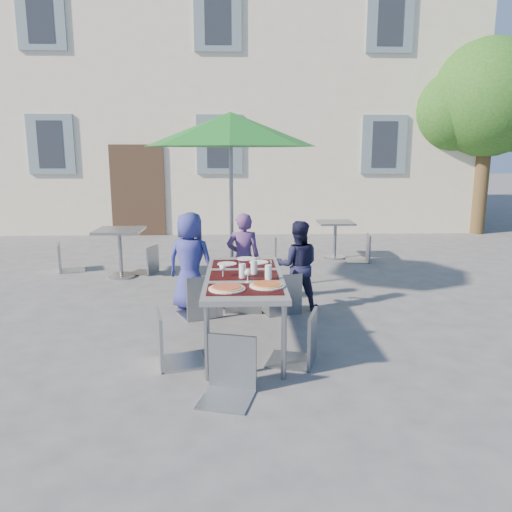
{
  "coord_description": "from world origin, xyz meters",
  "views": [
    {
      "loc": [
        0.43,
        -4.83,
        1.99
      ],
      "look_at": [
        0.65,
        1.1,
        0.77
      ],
      "focal_mm": 35.0,
      "sensor_mm": 36.0,
      "label": 1
    }
  ],
  "objects_px": {
    "chair_2": "(282,268)",
    "chair_5": "(229,333)",
    "bg_chair_r_1": "(364,231)",
    "chair_3": "(170,306)",
    "child_2": "(298,265)",
    "bg_chair_l_0": "(64,240)",
    "chair_0": "(201,269)",
    "pizza_near_left": "(227,288)",
    "child_0": "(190,261)",
    "child_1": "(243,259)",
    "bg_chair_l_1": "(281,233)",
    "pizza_near_right": "(267,285)",
    "bg_chair_r_0": "(147,243)",
    "chair_4": "(302,306)",
    "cafe_table_0": "(120,243)",
    "dining_table": "(244,280)",
    "patio_umbrella": "(231,131)",
    "cafe_table_1": "(335,234)",
    "chair_1": "(244,263)"
  },
  "relations": [
    {
      "from": "chair_2",
      "to": "bg_chair_r_1",
      "type": "bearing_deg",
      "value": 59.65
    },
    {
      "from": "pizza_near_left",
      "to": "chair_5",
      "type": "xyz_separation_m",
      "value": [
        0.02,
        -0.6,
        -0.22
      ]
    },
    {
      "from": "bg_chair_r_0",
      "to": "chair_4",
      "type": "bearing_deg",
      "value": -60.48
    },
    {
      "from": "child_0",
      "to": "bg_chair_l_1",
      "type": "relative_size",
      "value": 1.37
    },
    {
      "from": "patio_umbrella",
      "to": "child_1",
      "type": "bearing_deg",
      "value": -73.42
    },
    {
      "from": "child_2",
      "to": "chair_2",
      "type": "xyz_separation_m",
      "value": [
        -0.21,
        -0.18,
        0.01
      ]
    },
    {
      "from": "child_1",
      "to": "child_2",
      "type": "height_order",
      "value": "child_1"
    },
    {
      "from": "chair_2",
      "to": "chair_5",
      "type": "xyz_separation_m",
      "value": [
        -0.63,
        -2.17,
        -0.04
      ]
    },
    {
      "from": "chair_0",
      "to": "pizza_near_left",
      "type": "bearing_deg",
      "value": -76.55
    },
    {
      "from": "child_1",
      "to": "chair_5",
      "type": "relative_size",
      "value": 1.3
    },
    {
      "from": "child_2",
      "to": "patio_umbrella",
      "type": "bearing_deg",
      "value": -39.53
    },
    {
      "from": "cafe_table_1",
      "to": "pizza_near_left",
      "type": "bearing_deg",
      "value": -111.87
    },
    {
      "from": "child_2",
      "to": "bg_chair_r_1",
      "type": "xyz_separation_m",
      "value": [
        1.58,
        2.87,
        -0.01
      ]
    },
    {
      "from": "pizza_near_left",
      "to": "pizza_near_right",
      "type": "bearing_deg",
      "value": 13.72
    },
    {
      "from": "chair_3",
      "to": "bg_chair_l_0",
      "type": "relative_size",
      "value": 1.07
    },
    {
      "from": "pizza_near_left",
      "to": "cafe_table_0",
      "type": "relative_size",
      "value": 0.43
    },
    {
      "from": "bg_chair_l_0",
      "to": "child_1",
      "type": "bearing_deg",
      "value": -33.14
    },
    {
      "from": "chair_5",
      "to": "dining_table",
      "type": "bearing_deg",
      "value": 83.01
    },
    {
      "from": "bg_chair_r_1",
      "to": "child_0",
      "type": "bearing_deg",
      "value": -136.34
    },
    {
      "from": "pizza_near_left",
      "to": "dining_table",
      "type": "bearing_deg",
      "value": 73.28
    },
    {
      "from": "bg_chair_l_1",
      "to": "bg_chair_r_1",
      "type": "xyz_separation_m",
      "value": [
        1.54,
        -0.03,
        0.03
      ]
    },
    {
      "from": "child_0",
      "to": "child_1",
      "type": "distance_m",
      "value": 0.72
    },
    {
      "from": "bg_chair_l_1",
      "to": "pizza_near_right",
      "type": "bearing_deg",
      "value": -96.6
    },
    {
      "from": "child_2",
      "to": "bg_chair_l_0",
      "type": "distance_m",
      "value": 4.36
    },
    {
      "from": "chair_3",
      "to": "bg_chair_r_1",
      "type": "bearing_deg",
      "value": 56.8
    },
    {
      "from": "pizza_near_right",
      "to": "bg_chair_r_1",
      "type": "relative_size",
      "value": 0.35
    },
    {
      "from": "patio_umbrella",
      "to": "cafe_table_1",
      "type": "distance_m",
      "value": 3.56
    },
    {
      "from": "chair_3",
      "to": "chair_5",
      "type": "distance_m",
      "value": 0.87
    },
    {
      "from": "child_1",
      "to": "patio_umbrella",
      "type": "relative_size",
      "value": 0.48
    },
    {
      "from": "chair_0",
      "to": "chair_1",
      "type": "relative_size",
      "value": 0.97
    },
    {
      "from": "chair_0",
      "to": "bg_chair_r_1",
      "type": "height_order",
      "value": "chair_0"
    },
    {
      "from": "bg_chair_r_1",
      "to": "bg_chair_l_1",
      "type": "bearing_deg",
      "value": 178.71
    },
    {
      "from": "child_2",
      "to": "chair_2",
      "type": "bearing_deg",
      "value": 45.08
    },
    {
      "from": "dining_table",
      "to": "child_2",
      "type": "relative_size",
      "value": 1.6
    },
    {
      "from": "chair_1",
      "to": "cafe_table_1",
      "type": "height_order",
      "value": "chair_1"
    },
    {
      "from": "child_1",
      "to": "chair_1",
      "type": "relative_size",
      "value": 1.16
    },
    {
      "from": "chair_5",
      "to": "cafe_table_1",
      "type": "height_order",
      "value": "chair_5"
    },
    {
      "from": "chair_0",
      "to": "patio_umbrella",
      "type": "relative_size",
      "value": 0.4
    },
    {
      "from": "pizza_near_right",
      "to": "chair_4",
      "type": "relative_size",
      "value": 0.34
    },
    {
      "from": "cafe_table_1",
      "to": "chair_0",
      "type": "bearing_deg",
      "value": -123.8
    },
    {
      "from": "cafe_table_1",
      "to": "chair_5",
      "type": "bearing_deg",
      "value": -109.45
    },
    {
      "from": "patio_umbrella",
      "to": "bg_chair_r_0",
      "type": "bearing_deg",
      "value": 139.45
    },
    {
      "from": "child_1",
      "to": "bg_chair_l_0",
      "type": "height_order",
      "value": "child_1"
    },
    {
      "from": "chair_0",
      "to": "chair_3",
      "type": "xyz_separation_m",
      "value": [
        -0.2,
        -1.4,
        -0.03
      ]
    },
    {
      "from": "pizza_near_right",
      "to": "chair_2",
      "type": "height_order",
      "value": "chair_2"
    },
    {
      "from": "dining_table",
      "to": "chair_2",
      "type": "xyz_separation_m",
      "value": [
        0.49,
        1.01,
        -0.11
      ]
    },
    {
      "from": "child_0",
      "to": "bg_chair_r_0",
      "type": "distance_m",
      "value": 2.2
    },
    {
      "from": "chair_0",
      "to": "chair_4",
      "type": "bearing_deg",
      "value": -53.21
    },
    {
      "from": "pizza_near_left",
      "to": "child_0",
      "type": "relative_size",
      "value": 0.27
    },
    {
      "from": "cafe_table_0",
      "to": "bg_chair_r_1",
      "type": "relative_size",
      "value": 0.82
    }
  ]
}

